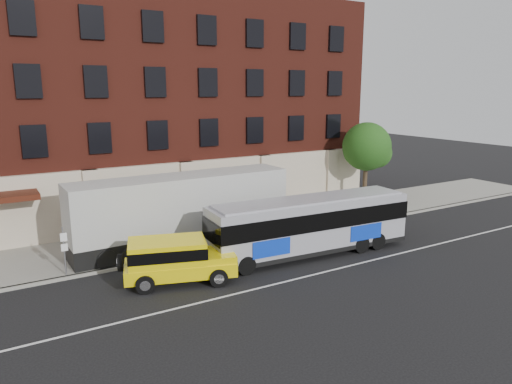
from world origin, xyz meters
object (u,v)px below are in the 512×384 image
city_bus (310,223)px  yellow_suv (175,258)px  street_tree (367,148)px  sign_pole (64,249)px  shipping_container (183,212)px

city_bus → yellow_suv: bearing=178.8°
street_tree → sign_pole: bearing=-171.4°
sign_pole → yellow_suv: bearing=-35.4°
street_tree → yellow_suv: size_ratio=1.13×
yellow_suv → street_tree: bearing=19.7°
city_bus → yellow_suv: (-7.64, 0.16, -0.55)m
street_tree → shipping_container: 15.84m
sign_pole → shipping_container: bearing=12.2°
city_bus → shipping_container: shipping_container is taller
sign_pole → shipping_container: size_ratio=0.20×
yellow_suv → sign_pole: bearing=144.6°
sign_pole → yellow_suv: 5.24m
street_tree → shipping_container: size_ratio=0.50×
city_bus → yellow_suv: 7.66m
street_tree → yellow_suv: bearing=-160.3°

